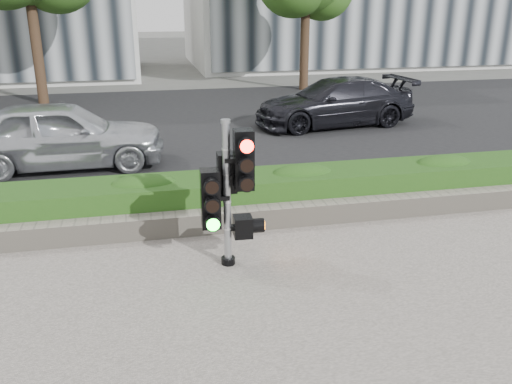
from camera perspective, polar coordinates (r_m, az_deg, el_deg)
ground at (r=7.06m, az=-0.98°, el=-10.29°), size 120.00×120.00×0.00m
road at (r=16.43m, az=-7.93°, el=7.10°), size 60.00×13.00×0.02m
curb at (r=9.86m, az=-4.60°, el=-1.00°), size 60.00×0.25×0.12m
stone_wall at (r=8.66m, az=-3.47°, el=-2.98°), size 12.00×0.32×0.34m
hedge at (r=9.20m, az=-4.13°, el=-0.48°), size 12.00×1.00×0.68m
traffic_signal at (r=7.24m, az=-2.90°, el=0.59°), size 0.71×0.53×2.05m
car_silver at (r=12.51m, az=-19.84°, el=5.71°), size 4.38×1.82×1.48m
car_dark at (r=16.11m, az=8.26°, el=9.35°), size 4.89×2.45×1.36m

